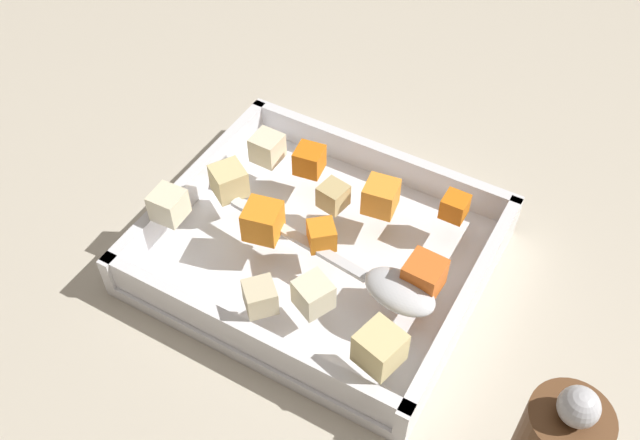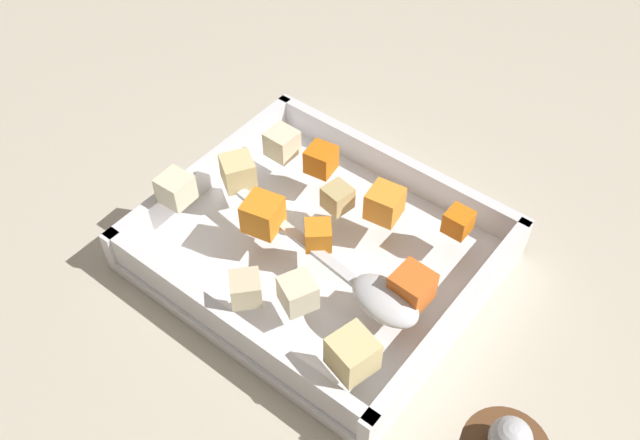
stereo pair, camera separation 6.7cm
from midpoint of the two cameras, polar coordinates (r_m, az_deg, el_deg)
name	(u,v)px [view 2 (the right image)]	position (r m, az deg, el deg)	size (l,w,h in m)	color
ground_plane	(327,267)	(0.71, 3.26, -3.96)	(4.00, 4.00, 0.00)	#BCB29E
baking_dish	(320,250)	(0.71, 2.72, -2.60)	(0.32, 0.27, 0.05)	silver
carrot_chunk_corner_ne	(458,222)	(0.69, 13.78, -0.29)	(0.02, 0.02, 0.02)	orange
carrot_chunk_near_spoon	(385,203)	(0.69, 8.00, 1.17)	(0.03, 0.03, 0.03)	orange
carrot_chunk_far_left	(314,233)	(0.66, 2.44, -1.20)	(0.02, 0.02, 0.02)	orange
carrot_chunk_rim_edge	(321,160)	(0.73, 2.74, 4.72)	(0.03, 0.03, 0.03)	orange
carrot_chunk_under_handle	(412,288)	(0.63, 10.45, -5.53)	(0.03, 0.03, 0.03)	orange
carrot_chunk_corner_sw	(263,215)	(0.67, -1.74, 0.28)	(0.03, 0.03, 0.03)	orange
potato_chunk_near_left	(353,354)	(0.58, 6.00, -10.82)	(0.03, 0.03, 0.03)	#E0CC89
potato_chunk_mid_left	(176,189)	(0.70, -8.82, 2.33)	(0.03, 0.03, 0.03)	beige
potato_chunk_front_center	(246,289)	(0.62, -2.89, -5.70)	(0.03, 0.03, 0.03)	beige
potato_chunk_center	(236,174)	(0.71, -4.09, 3.57)	(0.03, 0.03, 0.03)	#E0CC89
potato_chunk_heap_side	(282,143)	(0.74, -0.47, 6.03)	(0.03, 0.03, 0.03)	beige
potato_chunk_far_right	(298,293)	(0.62, 1.36, -6.03)	(0.03, 0.03, 0.03)	beige
potato_chunk_heap_top	(337,198)	(0.69, 4.20, 1.64)	(0.02, 0.02, 0.02)	tan
serving_spoon	(373,292)	(0.63, 7.38, -5.90)	(0.23, 0.05, 0.02)	silver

